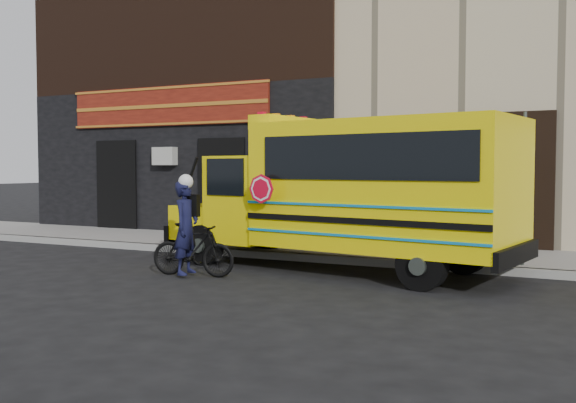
# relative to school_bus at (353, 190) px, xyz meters

# --- Properties ---
(ground) EXTENTS (120.00, 120.00, 0.00)m
(ground) POSITION_rel_school_bus_xyz_m (-1.89, -1.74, -1.51)
(ground) COLOR black
(ground) RESTS_ON ground
(curb) EXTENTS (40.00, 0.20, 0.15)m
(curb) POSITION_rel_school_bus_xyz_m (-1.89, 0.86, -1.43)
(curb) COLOR gray
(curb) RESTS_ON ground
(sidewalk) EXTENTS (40.00, 3.00, 0.15)m
(sidewalk) POSITION_rel_school_bus_xyz_m (-1.89, 2.36, -1.43)
(sidewalk) COLOR gray
(sidewalk) RESTS_ON ground
(building) EXTENTS (20.00, 10.70, 12.00)m
(building) POSITION_rel_school_bus_xyz_m (-1.93, 8.72, 4.62)
(building) COLOR #B9AB8A
(building) RESTS_ON sidewalk
(school_bus) EXTENTS (7.15, 3.22, 2.92)m
(school_bus) POSITION_rel_school_bus_xyz_m (0.00, 0.00, 0.00)
(school_bus) COLOR black
(school_bus) RESTS_ON ground
(sign_pole) EXTENTS (0.06, 0.26, 2.93)m
(sign_pole) POSITION_rel_school_bus_xyz_m (2.84, 1.19, 0.12)
(sign_pole) COLOR #444C45
(sign_pole) RESTS_ON ground
(bicycle) EXTENTS (1.62, 0.66, 0.94)m
(bicycle) POSITION_rel_school_bus_xyz_m (-2.39, -1.68, -1.04)
(bicycle) COLOR black
(bicycle) RESTS_ON ground
(cyclist) EXTENTS (0.45, 0.64, 1.65)m
(cyclist) POSITION_rel_school_bus_xyz_m (-2.46, -1.78, -0.68)
(cyclist) COLOR black
(cyclist) RESTS_ON ground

